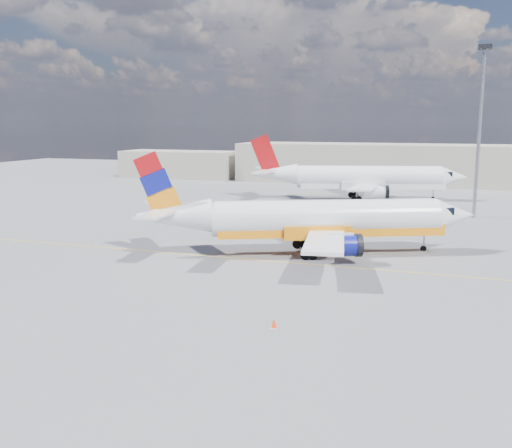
% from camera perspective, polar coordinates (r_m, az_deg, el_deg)
% --- Properties ---
extents(ground, '(240.00, 240.00, 0.00)m').
position_cam_1_polar(ground, '(48.86, 2.40, -4.68)').
color(ground, slate).
rests_on(ground, ground).
extents(taxi_line, '(70.00, 0.15, 0.01)m').
position_cam_1_polar(taxi_line, '(51.66, 3.34, -3.86)').
color(taxi_line, yellow).
rests_on(taxi_line, ground).
extents(terminal_main, '(70.00, 14.00, 8.00)m').
position_cam_1_polar(terminal_main, '(120.91, 14.91, 5.80)').
color(terminal_main, '#B0A898').
rests_on(terminal_main, ground).
extents(terminal_annex, '(26.00, 10.00, 6.00)m').
position_cam_1_polar(terminal_annex, '(131.35, -7.63, 5.94)').
color(terminal_annex, '#B0A898').
rests_on(terminal_annex, ground).
extents(main_jet, '(32.37, 24.36, 9.99)m').
position_cam_1_polar(main_jet, '(54.68, 5.87, 0.44)').
color(main_jet, white).
rests_on(main_jet, ground).
extents(second_jet, '(35.05, 26.74, 10.60)m').
position_cam_1_polar(second_jet, '(94.15, 10.51, 4.53)').
color(second_jet, white).
rests_on(second_jet, ground).
extents(traffic_cone, '(0.43, 0.43, 0.60)m').
position_cam_1_polar(traffic_cone, '(35.61, 1.81, -9.92)').
color(traffic_cone, white).
rests_on(traffic_cone, ground).
extents(floodlight_mast, '(1.61, 1.61, 22.09)m').
position_cam_1_polar(floodlight_mast, '(79.94, 21.53, 10.00)').
color(floodlight_mast, gray).
rests_on(floodlight_mast, ground).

